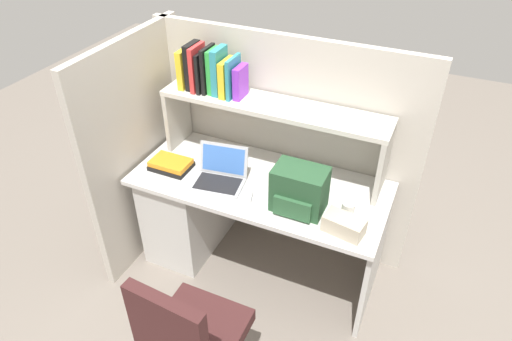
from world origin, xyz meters
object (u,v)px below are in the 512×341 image
at_px(backpack, 299,190).
at_px(laptop, 220,175).
at_px(computer_mouse, 246,196).
at_px(tissue_box, 344,225).
at_px(paper_cup, 348,209).

bearing_deg(backpack, laptop, 175.47).
relative_size(computer_mouse, tissue_box, 0.47).
distance_m(laptop, computer_mouse, 0.24).
height_order(computer_mouse, paper_cup, paper_cup).
xyz_separation_m(backpack, tissue_box, (0.29, -0.09, -0.08)).
height_order(backpack, tissue_box, backpack).
bearing_deg(paper_cup, laptop, -178.68).
height_order(computer_mouse, tissue_box, tissue_box).
height_order(laptop, backpack, backpack).
bearing_deg(backpack, paper_cup, 12.31).
height_order(backpack, paper_cup, backpack).
bearing_deg(tissue_box, computer_mouse, -174.69).
relative_size(backpack, tissue_box, 1.36).
height_order(paper_cup, tissue_box, tissue_box).
xyz_separation_m(backpack, computer_mouse, (-0.31, -0.04, -0.11)).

